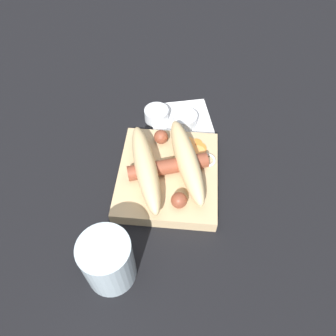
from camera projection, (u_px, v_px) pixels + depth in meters
The scene contains 9 objects.
ground_plane at pixel (168, 179), 0.64m from camera, with size 3.00×3.00×0.00m, color black.
food_tray at pixel (168, 175), 0.63m from camera, with size 0.21×0.19×0.03m.
bread_roll at pixel (166, 163), 0.60m from camera, with size 0.23×0.17×0.05m.
sausage at pixel (169, 166), 0.61m from camera, with size 0.17×0.15×0.03m.
pickled_veggies at pixel (198, 152), 0.64m from camera, with size 0.08×0.08×0.01m.
napkin at pixel (182, 121), 0.73m from camera, with size 0.16×0.16×0.00m.
condiment_cup_near at pixel (185, 120), 0.72m from camera, with size 0.05×0.05×0.03m.
condiment_cup_far at pixel (157, 115), 0.73m from camera, with size 0.05×0.05×0.03m.
drink_glass at pixel (108, 261), 0.49m from camera, with size 0.08×0.08×0.10m.
Camera 1 is at (0.36, 0.03, 0.53)m, focal length 35.00 mm.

